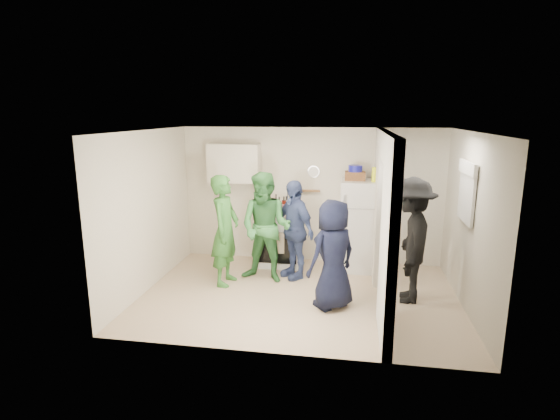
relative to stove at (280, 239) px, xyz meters
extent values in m
plane|color=tan|center=(0.53, -1.37, -0.48)|extent=(4.80, 4.80, 0.00)
plane|color=silver|center=(0.53, 0.33, 0.77)|extent=(4.80, 0.00, 4.80)
plane|color=silver|center=(0.53, -3.07, 0.77)|extent=(4.80, 0.00, 4.80)
plane|color=silver|center=(-1.87, -1.37, 0.77)|extent=(0.00, 3.40, 3.40)
plane|color=silver|center=(2.93, -1.37, 0.77)|extent=(0.00, 3.40, 3.40)
plane|color=white|center=(0.53, -1.37, 2.02)|extent=(4.80, 4.80, 0.00)
cube|color=silver|center=(1.73, -0.27, 0.77)|extent=(0.12, 1.20, 2.50)
cube|color=silver|center=(1.73, -2.47, 0.77)|extent=(0.12, 1.20, 2.50)
cube|color=silver|center=(1.73, -1.37, 1.82)|extent=(0.12, 1.00, 0.40)
cube|color=white|center=(0.00, 0.00, 0.00)|extent=(0.81, 0.67, 0.97)
cube|color=silver|center=(-0.87, 0.15, 1.37)|extent=(0.95, 0.34, 0.70)
cube|color=silver|center=(1.43, -0.03, 0.32)|extent=(0.66, 0.64, 1.61)
cube|color=brown|center=(1.33, 0.02, 1.20)|extent=(0.35, 0.25, 0.15)
cylinder|color=#151695|center=(1.33, 0.02, 1.33)|extent=(0.24, 0.24, 0.11)
cylinder|color=#EDFF15|center=(1.65, -0.13, 1.25)|extent=(0.09, 0.09, 0.25)
cylinder|color=white|center=(0.58, 0.31, 1.22)|extent=(0.22, 0.02, 0.22)
cube|color=olive|center=(0.53, 0.28, 0.87)|extent=(0.35, 0.08, 0.03)
cube|color=black|center=(2.91, -1.17, 1.17)|extent=(0.03, 0.70, 0.80)
cube|color=white|center=(2.89, -1.17, 1.17)|extent=(0.04, 0.76, 0.86)
cube|color=white|center=(2.87, -1.17, 1.52)|extent=(0.04, 0.82, 0.18)
cylinder|color=yellow|center=(-0.12, -0.22, 0.61)|extent=(0.09, 0.09, 0.25)
cylinder|color=red|center=(0.22, -0.20, 0.54)|extent=(0.09, 0.09, 0.12)
imported|color=#34722D|center=(-0.72, -1.06, 0.42)|extent=(0.49, 0.69, 1.80)
imported|color=#397C36|center=(-0.10, -0.83, 0.43)|extent=(1.01, 0.85, 1.83)
imported|color=#3B4E81|center=(0.34, -0.60, 0.36)|extent=(0.97, 1.00, 1.68)
imported|color=black|center=(1.04, -1.69, 0.31)|extent=(0.91, 0.90, 1.59)
imported|color=black|center=(2.14, -1.26, 0.45)|extent=(0.79, 1.25, 1.86)
cylinder|color=#602513|center=(-0.30, 0.13, 0.61)|extent=(0.07, 0.07, 0.26)
cylinder|color=#1C4A18|center=(-0.17, -0.07, 0.63)|extent=(0.06, 0.06, 0.30)
cylinder|color=#B7BDC6|center=(-0.09, 0.15, 0.64)|extent=(0.06, 0.06, 0.32)
cylinder|color=#663111|center=(0.00, -0.06, 0.64)|extent=(0.07, 0.07, 0.32)
cylinder|color=silver|center=(0.10, 0.16, 0.63)|extent=(0.08, 0.08, 0.29)
cylinder|color=#163F29|center=(0.19, 0.01, 0.63)|extent=(0.06, 0.06, 0.29)
cylinder|color=olive|center=(0.26, 0.16, 0.60)|extent=(0.07, 0.07, 0.24)
cylinder|color=#B0B6BC|center=(-0.29, -0.11, 0.63)|extent=(0.08, 0.08, 0.30)
cylinder|color=#59170F|center=(0.06, 0.09, 0.63)|extent=(0.08, 0.08, 0.30)
cylinder|color=#2E6221|center=(0.32, -0.10, 0.63)|extent=(0.07, 0.07, 0.29)
cylinder|color=brown|center=(-0.24, 0.03, 0.63)|extent=(0.06, 0.06, 0.29)
camera|label=1|loc=(1.25, -7.62, 2.28)|focal=28.00mm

